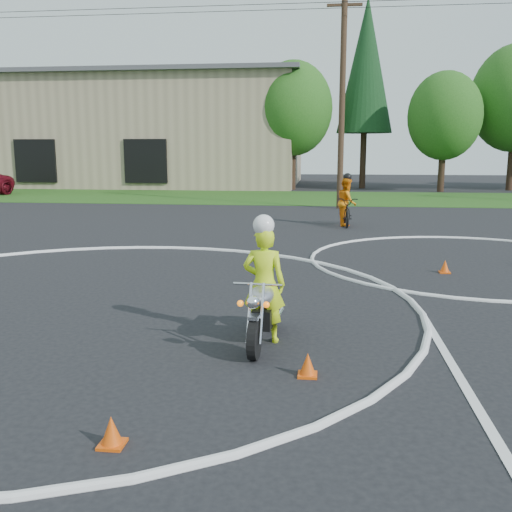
# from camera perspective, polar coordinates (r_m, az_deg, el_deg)

# --- Properties ---
(grass_strip) EXTENTS (120.00, 10.00, 0.02)m
(grass_strip) POSITION_cam_1_polar(r_m,az_deg,el_deg) (33.98, -0.42, 5.91)
(grass_strip) COLOR #1E4714
(grass_strip) RESTS_ON ground
(course_markings) EXTENTS (19.05, 19.05, 0.12)m
(course_markings) POSITION_cam_1_polar(r_m,az_deg,el_deg) (11.49, -4.00, -3.37)
(course_markings) COLOR silver
(course_markings) RESTS_ON ground
(primary_motorcycle) EXTENTS (0.67, 1.93, 1.01)m
(primary_motorcycle) POSITION_cam_1_polar(r_m,az_deg,el_deg) (8.23, 0.71, -5.53)
(primary_motorcycle) COLOR black
(primary_motorcycle) RESTS_ON ground
(rider_primary_grp) EXTENTS (0.65, 0.45, 1.88)m
(rider_primary_grp) POSITION_cam_1_polar(r_m,az_deg,el_deg) (8.25, 0.81, -2.51)
(rider_primary_grp) COLOR #CCF019
(rider_primary_grp) RESTS_ON ground
(rider_second_grp) EXTENTS (0.78, 2.04, 1.94)m
(rider_second_grp) POSITION_cam_1_polar(r_m,az_deg,el_deg) (21.33, 9.04, 4.83)
(rider_second_grp) COLOR black
(rider_second_grp) RESTS_ON ground
(traffic_cones) EXTENTS (17.51, 9.73, 0.30)m
(traffic_cones) POSITION_cam_1_polar(r_m,az_deg,el_deg) (10.64, 15.28, -4.16)
(traffic_cones) COLOR #DF4D0B
(traffic_cones) RESTS_ON ground
(warehouse) EXTENTS (41.00, 17.00, 8.30)m
(warehouse) POSITION_cam_1_polar(r_m,az_deg,el_deg) (51.67, -19.10, 11.55)
(warehouse) COLOR tan
(warehouse) RESTS_ON ground
(treeline) EXTENTS (38.20, 8.10, 14.52)m
(treeline) POSITION_cam_1_polar(r_m,az_deg,el_deg) (42.69, 21.84, 15.01)
(treeline) COLOR #382619
(treeline) RESTS_ON ground
(utility_poles) EXTENTS (41.60, 1.12, 10.00)m
(utility_poles) POSITION_cam_1_polar(r_m,az_deg,el_deg) (27.71, 8.61, 15.48)
(utility_poles) COLOR #473321
(utility_poles) RESTS_ON ground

